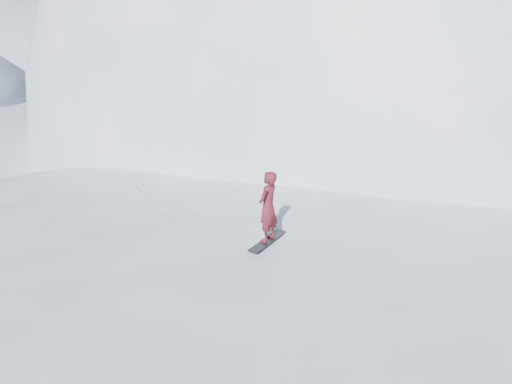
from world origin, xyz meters
TOP-DOWN VIEW (x-y plane):
  - ground at (0.00, 0.00)m, footprint 400.00×400.00m
  - near_ridge at (1.00, 3.00)m, footprint 36.00×28.00m
  - summit_peak at (22.00, 26.00)m, footprint 60.00×56.00m
  - peak_shoulder at (10.00, 20.00)m, footprint 28.00×24.00m
  - wind_bumps at (-0.56, 2.12)m, footprint 16.00×14.40m
  - snowboard at (1.41, -0.18)m, footprint 1.43×1.28m
  - snowboarder at (1.41, -0.18)m, footprint 0.85×0.82m
  - board_tracks at (-1.00, 4.53)m, footprint 2.04×5.92m

SIDE VIEW (x-z plane):
  - ground at x=0.00m, z-range 0.00..0.00m
  - near_ridge at x=1.00m, z-range -2.40..2.40m
  - summit_peak at x=22.00m, z-range -28.00..28.00m
  - peak_shoulder at x=10.00m, z-range -9.00..9.00m
  - wind_bumps at x=-0.56m, z-range -0.50..0.50m
  - snowboard at x=1.41m, z-range 2.40..2.43m
  - board_tracks at x=-1.00m, z-range 2.40..2.44m
  - snowboarder at x=1.41m, z-range 2.43..4.38m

